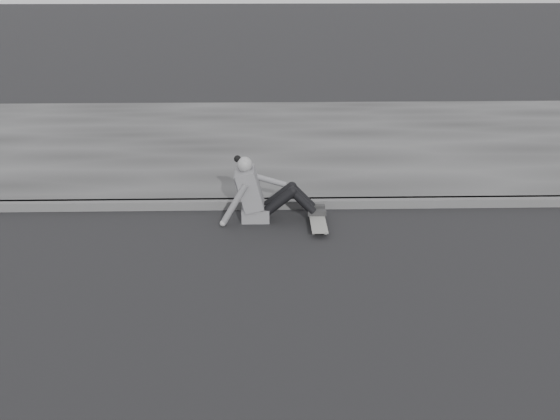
# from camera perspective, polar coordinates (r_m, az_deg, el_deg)

# --- Properties ---
(ground) EXTENTS (80.00, 80.00, 0.00)m
(ground) POSITION_cam_1_polar(r_m,az_deg,el_deg) (6.35, 7.51, -8.57)
(ground) COLOR black
(ground) RESTS_ON ground
(curb) EXTENTS (24.00, 0.16, 0.12)m
(curb) POSITION_cam_1_polar(r_m,az_deg,el_deg) (8.62, 5.05, 0.63)
(curb) COLOR #484848
(curb) RESTS_ON ground
(sidewalk) EXTENTS (24.00, 6.00, 0.12)m
(sidewalk) POSITION_cam_1_polar(r_m,az_deg,el_deg) (11.46, 3.46, 6.25)
(sidewalk) COLOR #353535
(sidewalk) RESTS_ON ground
(skateboard) EXTENTS (0.20, 0.78, 0.09)m
(skateboard) POSITION_cam_1_polar(r_m,az_deg,el_deg) (8.00, 3.47, -1.03)
(skateboard) COLOR gray
(skateboard) RESTS_ON ground
(seated_woman) EXTENTS (1.38, 0.46, 0.88)m
(seated_woman) POSITION_cam_1_polar(r_m,az_deg,el_deg) (8.09, -1.81, 1.50)
(seated_woman) COLOR #5A5A5D
(seated_woman) RESTS_ON ground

